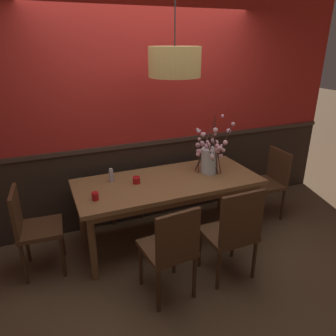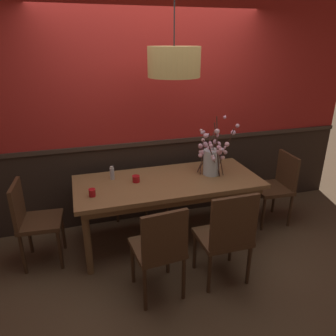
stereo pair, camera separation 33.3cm
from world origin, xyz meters
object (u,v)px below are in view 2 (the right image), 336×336
object	(u,v)px
dining_table	(168,187)
chair_head_east_end	(277,184)
candle_holder_nearer_edge	(92,193)
pendant_lamp	(174,62)
chair_near_side_right	(227,234)
chair_far_side_left	(126,175)
chair_head_west_end	(33,218)
condiment_bottle	(112,173)
chair_near_side_left	(160,247)
chair_far_side_right	(173,168)
vase_with_blossoms	(212,159)
candle_holder_nearer_center	(136,179)

from	to	relation	value
dining_table	chair_head_east_end	xyz separation A→B (m)	(1.42, 0.02, -0.16)
candle_holder_nearer_edge	dining_table	bearing A→B (deg)	11.09
pendant_lamp	chair_near_side_right	bearing A→B (deg)	-70.12
chair_far_side_left	chair_head_west_end	distance (m)	1.35
chair_head_east_end	condiment_bottle	world-z (taller)	condiment_bottle
dining_table	chair_near_side_right	xyz separation A→B (m)	(0.31, -0.83, -0.14)
chair_far_side_left	chair_near_side_left	size ratio (longest dim) A/B	1.02
chair_head_east_end	pendant_lamp	size ratio (longest dim) A/B	0.81
chair_near_side_right	candle_holder_nearer_edge	size ratio (longest dim) A/B	12.34
chair_near_side_right	pendant_lamp	world-z (taller)	pendant_lamp
chair_head_west_end	chair_near_side_right	bearing A→B (deg)	-25.84
chair_far_side_left	candle_holder_nearer_edge	size ratio (longest dim) A/B	12.02
candle_holder_nearer_edge	pendant_lamp	size ratio (longest dim) A/B	0.07
dining_table	chair_far_side_left	xyz separation A→B (m)	(-0.33, 0.82, -0.15)
chair_far_side_right	chair_near_side_right	xyz separation A→B (m)	(-0.02, -1.67, 0.00)
chair_head_west_end	chair_near_side_right	size ratio (longest dim) A/B	0.94
chair_far_side_left	candle_holder_nearer_edge	distance (m)	1.13
chair_head_east_end	chair_far_side_right	bearing A→B (deg)	142.79
pendant_lamp	candle_holder_nearer_edge	bearing A→B (deg)	-174.25
chair_far_side_right	chair_head_east_end	bearing A→B (deg)	-37.21
chair_near_side_right	vase_with_blossoms	xyz separation A→B (m)	(0.21, 0.85, 0.41)
condiment_bottle	pendant_lamp	distance (m)	1.33
chair_far_side_left	candle_holder_nearer_center	size ratio (longest dim) A/B	11.38
dining_table	pendant_lamp	bearing A→B (deg)	-64.23
chair_head_east_end	candle_holder_nearer_edge	distance (m)	2.26
vase_with_blossoms	condiment_bottle	xyz separation A→B (m)	(-1.09, 0.18, -0.11)
chair_head_west_end	candle_holder_nearer_center	bearing A→B (deg)	2.45
chair_head_east_end	dining_table	bearing A→B (deg)	-179.24
chair_far_side_right	condiment_bottle	distance (m)	1.15
vase_with_blossoms	chair_far_side_right	bearing A→B (deg)	103.08
pendant_lamp	chair_far_side_left	bearing A→B (deg)	112.29
chair_head_east_end	chair_head_west_end	size ratio (longest dim) A/B	0.99
chair_head_east_end	pendant_lamp	world-z (taller)	pendant_lamp
candle_holder_nearer_center	candle_holder_nearer_edge	distance (m)	0.52
vase_with_blossoms	chair_head_west_end	bearing A→B (deg)	-179.48
candle_holder_nearer_center	pendant_lamp	world-z (taller)	pendant_lamp
pendant_lamp	chair_far_side_right	bearing A→B (deg)	72.28
candle_holder_nearer_center	chair_far_side_left	bearing A→B (deg)	89.32
chair_head_east_end	chair_head_west_end	xyz separation A→B (m)	(-2.83, -0.01, 0.01)
chair_far_side_left	pendant_lamp	size ratio (longest dim) A/B	0.84
candle_holder_nearer_center	condiment_bottle	size ratio (longest dim) A/B	0.55
candle_holder_nearer_edge	candle_holder_nearer_center	bearing A→B (deg)	23.95
chair_head_west_end	dining_table	bearing A→B (deg)	-0.21
chair_far_side_left	chair_far_side_right	distance (m)	0.66
chair_far_side_left	chair_head_west_end	size ratio (longest dim) A/B	1.04
chair_far_side_right	chair_near_side_left	distance (m)	1.80
candle_holder_nearer_center	chair_head_west_end	bearing A→B (deg)	-177.55
chair_far_side_left	chair_head_east_end	bearing A→B (deg)	-24.68
candle_holder_nearer_center	candle_holder_nearer_edge	size ratio (longest dim) A/B	1.06
chair_far_side_left	chair_near_side_right	distance (m)	1.77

